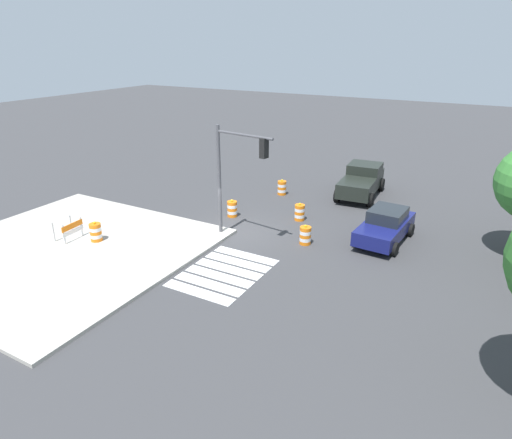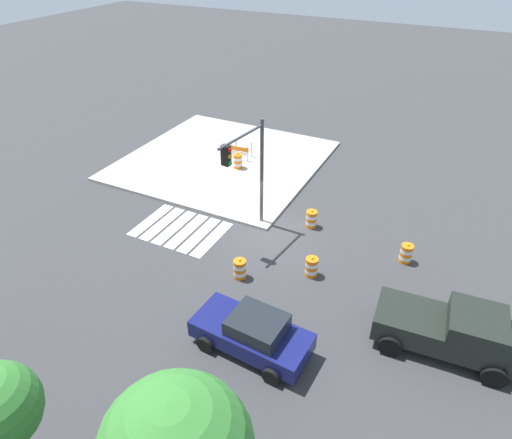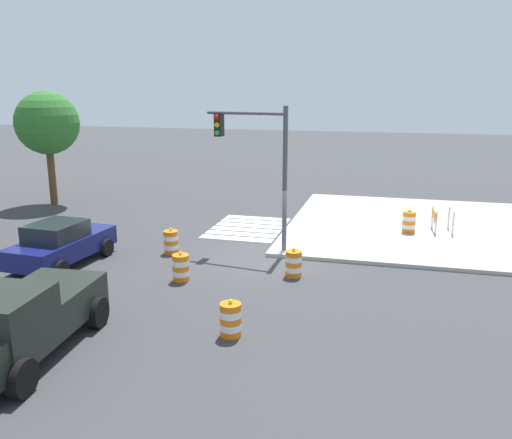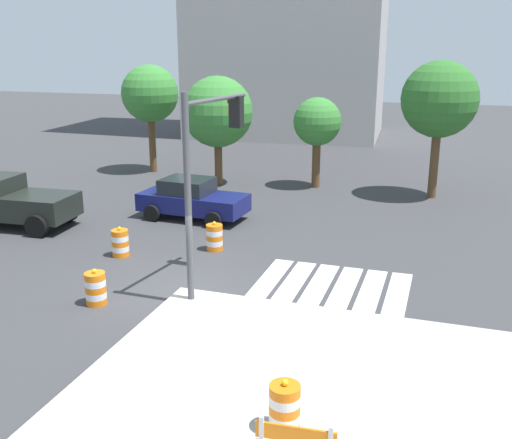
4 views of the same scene
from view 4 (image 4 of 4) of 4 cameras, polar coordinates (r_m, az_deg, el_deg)
ground_plane at (r=17.15m, az=-7.22°, el=-6.94°), size 120.00×120.00×0.00m
crosswalk_stripes at (r=17.58m, az=7.30°, el=-6.31°), size 4.35×3.20×0.02m
sports_car at (r=23.98m, az=-6.16°, el=1.99°), size 4.41×2.35×1.63m
pickup_truck at (r=24.84m, az=-22.99°, el=1.63°), size 5.27×2.63×1.92m
traffic_barrel_near_corner at (r=20.30m, az=-4.00°, el=-1.71°), size 0.56×0.56×1.02m
traffic_barrel_crosswalk_end at (r=20.19m, az=-12.88°, el=-2.20°), size 0.56×0.56×1.02m
traffic_barrel_median_far at (r=16.69m, az=-15.12°, el=-6.40°), size 0.56×0.56×1.02m
traffic_barrel_on_sidewalk at (r=11.03m, az=2.76°, el=-17.59°), size 0.56×0.56×1.02m
traffic_light_pole at (r=16.19m, az=-4.54°, el=6.22°), size 0.65×3.27×5.50m
street_tree_streetside_near at (r=28.92m, az=5.89°, el=9.21°), size 2.30×2.30×4.37m
street_tree_streetside_mid at (r=32.86m, az=-10.13°, el=11.73°), size 3.04×3.04×5.76m
street_tree_streetside_far at (r=27.81m, az=17.19°, el=10.88°), size 3.37×3.37×6.13m
street_tree_corner_lot at (r=29.36m, az=-3.70°, el=10.24°), size 3.44×3.44×5.34m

